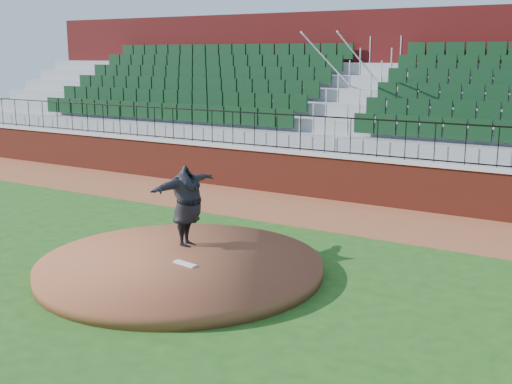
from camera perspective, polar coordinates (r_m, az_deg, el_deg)
ground at (r=12.11m, az=-3.78°, el=-7.29°), size 90.00×90.00×0.00m
warning_track at (r=16.61m, az=7.13°, el=-1.97°), size 34.00×3.20×0.01m
field_wall at (r=17.92m, az=9.33°, el=0.94°), size 34.00×0.35×1.20m
wall_cap at (r=17.80m, az=9.40°, el=2.99°), size 34.00×0.45×0.10m
wall_railing at (r=17.73m, az=9.46°, el=4.75°), size 34.00×0.05×1.00m
seating_stands at (r=20.21m, az=12.50°, el=6.94°), size 34.00×5.10×4.60m
concourse_wall at (r=22.83m, az=14.94°, el=8.51°), size 34.00×0.50×5.50m
pitchers_mound at (r=12.23m, az=-6.66°, el=-6.54°), size 5.29×5.29×0.25m
pitching_rubber at (r=11.93m, az=-6.26°, el=-6.29°), size 0.52×0.21×0.03m
pitcher at (r=12.88m, az=-6.08°, el=-1.22°), size 0.63×2.02×1.63m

